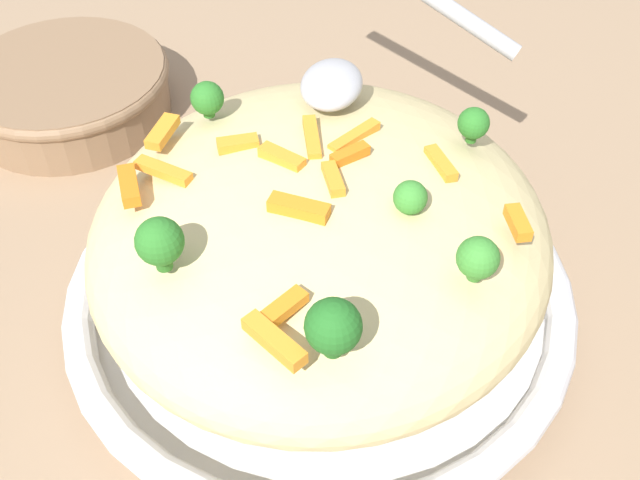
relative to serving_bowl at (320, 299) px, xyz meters
The scene contains 25 objects.
ground_plane 0.03m from the serving_bowl, ahead, with size 2.40×2.40×0.00m, color #9E7F60.
serving_bowl is the anchor object (origin of this frame).
pasta_mound 0.07m from the serving_bowl, ahead, with size 0.30×0.29×0.10m, color #DBC689.
carrot_piece_0 0.12m from the serving_bowl, 108.12° to the right, with size 0.03×0.01×0.01m, color orange.
carrot_piece_1 0.15m from the serving_bowl, 104.22° to the right, with size 0.03×0.01×0.01m, color orange.
carrot_piece_2 0.12m from the serving_bowl, 138.40° to the left, with size 0.02×0.01×0.01m, color orange.
carrot_piece_3 0.12m from the serving_bowl, 53.60° to the left, with size 0.03×0.01×0.01m, color orange.
carrot_piece_4 0.16m from the serving_bowl, 81.77° to the left, with size 0.02×0.01×0.01m, color orange.
carrot_piece_5 0.12m from the serving_bowl, 160.66° to the right, with size 0.04×0.01×0.01m, color orange.
carrot_piece_6 0.16m from the serving_bowl, ahead, with size 0.04×0.01×0.01m, color orange.
carrot_piece_7 0.12m from the serving_bowl, ahead, with size 0.03×0.01×0.01m, color orange.
carrot_piece_8 0.13m from the serving_bowl, 111.64° to the left, with size 0.03×0.01×0.01m, color orange.
carrot_piece_9 0.15m from the serving_bowl, ahead, with size 0.03×0.01×0.01m, color orange.
carrot_piece_10 0.12m from the serving_bowl, 159.36° to the left, with size 0.04×0.01×0.01m, color orange.
carrot_piece_11 0.14m from the serving_bowl, 84.43° to the right, with size 0.04×0.01×0.01m, color orange.
carrot_piece_12 0.13m from the serving_bowl, 109.96° to the right, with size 0.03×0.01×0.01m, color orange.
carrot_piece_13 0.16m from the serving_bowl, 76.22° to the right, with size 0.03×0.01×0.01m, color orange.
broccoli_floret_0 0.16m from the serving_bowl, 123.72° to the left, with size 0.02×0.02×0.02m.
broccoli_floret_1 0.13m from the serving_bowl, 71.46° to the left, with size 0.02×0.02×0.02m.
broccoli_floret_2 0.15m from the serving_bowl, 122.46° to the right, with size 0.02×0.02×0.02m.
broccoli_floret_3 0.16m from the serving_bowl, 40.28° to the right, with size 0.03×0.03×0.03m.
broccoli_floret_4 0.17m from the serving_bowl, 13.35° to the left, with size 0.03×0.03×0.03m.
broccoli_floret_5 0.16m from the serving_bowl, 57.65° to the left, with size 0.02×0.02×0.03m.
serving_spoon 0.18m from the serving_bowl, behind, with size 0.15×0.18×0.09m.
companion_bowl 0.34m from the serving_bowl, 126.63° to the right, with size 0.19×0.19×0.05m.
Camera 1 is at (0.34, 0.06, 0.43)m, focal length 43.04 mm.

